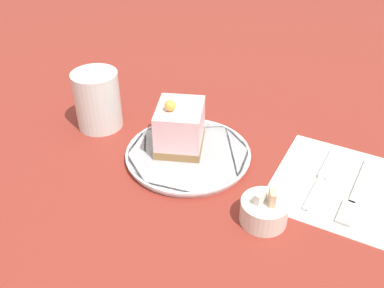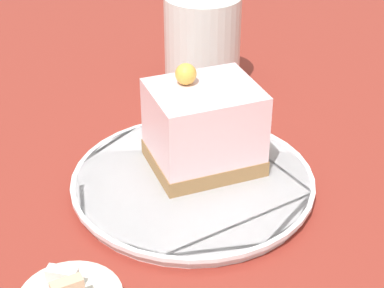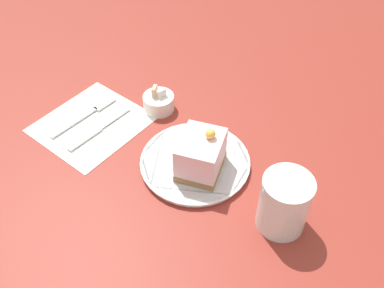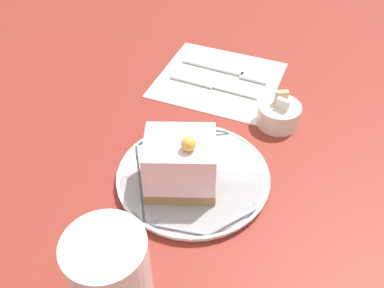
% 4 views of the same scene
% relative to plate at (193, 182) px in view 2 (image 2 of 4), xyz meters
% --- Properties ---
extents(ground_plane, '(4.00, 4.00, 0.00)m').
position_rel_plate_xyz_m(ground_plane, '(-0.02, -0.02, -0.01)').
color(ground_plane, maroon).
extents(plate, '(0.21, 0.21, 0.01)m').
position_rel_plate_xyz_m(plate, '(0.00, 0.00, 0.00)').
color(plate, white).
rests_on(plate, ground_plane).
extents(cake_slice, '(0.09, 0.11, 0.10)m').
position_rel_plate_xyz_m(cake_slice, '(0.02, -0.01, 0.04)').
color(cake_slice, olive).
rests_on(cake_slice, plate).
extents(drinking_glass, '(0.08, 0.08, 0.11)m').
position_rel_plate_xyz_m(drinking_glass, '(0.19, -0.04, 0.05)').
color(drinking_glass, silver).
rests_on(drinking_glass, ground_plane).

